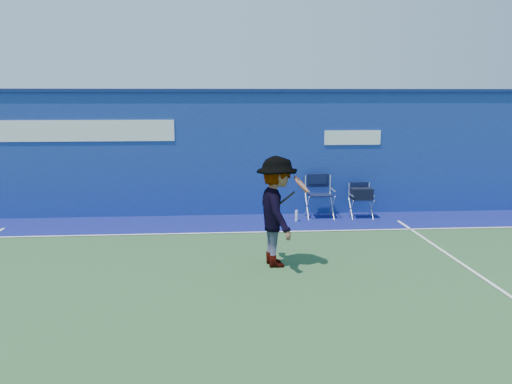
{
  "coord_description": "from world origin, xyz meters",
  "views": [
    {
      "loc": [
        0.18,
        -8.12,
        2.91
      ],
      "look_at": [
        1.03,
        2.6,
        1.0
      ],
      "focal_mm": 38.0,
      "sensor_mm": 36.0,
      "label": 1
    }
  ],
  "objects": [
    {
      "name": "tennis_player",
      "position": [
        1.25,
        0.91,
        0.96
      ],
      "size": [
        1.01,
        1.32,
        1.91
      ],
      "color": "#EA4738",
      "rests_on": "ground"
    },
    {
      "name": "water_bottle",
      "position": [
        2.11,
        4.2,
        0.13
      ],
      "size": [
        0.07,
        0.07,
        0.27
      ],
      "primitive_type": "cylinder",
      "color": "white",
      "rests_on": "ground"
    },
    {
      "name": "directors_chair_right",
      "position": [
        3.72,
        4.45,
        0.35
      ],
      "size": [
        0.5,
        0.45,
        0.84
      ],
      "color": "silver",
      "rests_on": "ground"
    },
    {
      "name": "directors_chair_left",
      "position": [
        2.72,
        4.56,
        0.34
      ],
      "size": [
        0.61,
        0.57,
        1.04
      ],
      "color": "silver",
      "rests_on": "ground"
    },
    {
      "name": "stadium_wall",
      "position": [
        -0.0,
        5.2,
        1.55
      ],
      "size": [
        24.0,
        0.5,
        3.08
      ],
      "color": "navy",
      "rests_on": "ground"
    },
    {
      "name": "court_lines",
      "position": [
        0.0,
        0.6,
        0.01
      ],
      "size": [
        24.0,
        12.0,
        0.01
      ],
      "color": "white",
      "rests_on": "out_of_bounds_strip"
    },
    {
      "name": "ground",
      "position": [
        0.0,
        0.0,
        0.0
      ],
      "size": [
        80.0,
        80.0,
        0.0
      ],
      "primitive_type": "plane",
      "color": "#2C522B",
      "rests_on": "ground"
    },
    {
      "name": "out_of_bounds_strip",
      "position": [
        0.0,
        4.1,
        0.0
      ],
      "size": [
        24.0,
        1.8,
        0.01
      ],
      "primitive_type": "cube",
      "color": "navy",
      "rests_on": "ground"
    }
  ]
}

